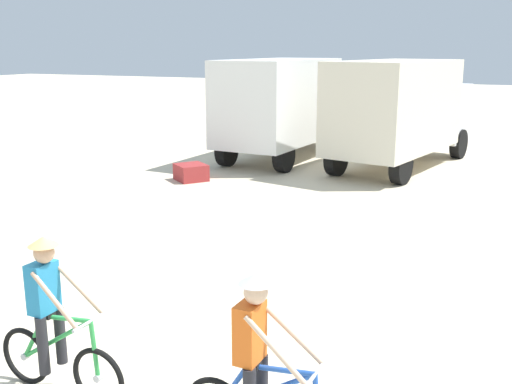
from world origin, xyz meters
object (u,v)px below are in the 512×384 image
object	(u,v)px
box_truck_cream_rv	(401,108)
cyclist_cowboy_hat	(53,323)
box_truck_white_box	(286,103)
supply_crate	(191,172)
cyclist_near_camera	(260,374)

from	to	relation	value
box_truck_cream_rv	cyclist_cowboy_hat	bearing A→B (deg)	-93.46
box_truck_white_box	supply_crate	bearing A→B (deg)	-104.08
box_truck_cream_rv	cyclist_cowboy_hat	world-z (taller)	box_truck_cream_rv
box_truck_white_box	cyclist_near_camera	bearing A→B (deg)	-69.39
cyclist_cowboy_hat	supply_crate	xyz separation A→B (m)	(-4.18, 10.09, -0.61)
supply_crate	cyclist_cowboy_hat	bearing A→B (deg)	-67.48
cyclist_cowboy_hat	supply_crate	size ratio (longest dim) A/B	2.21
box_truck_white_box	supply_crate	world-z (taller)	box_truck_white_box
supply_crate	box_truck_cream_rv	bearing A→B (deg)	41.02
box_truck_cream_rv	supply_crate	bearing A→B (deg)	-138.98
box_truck_white_box	box_truck_cream_rv	world-z (taller)	same
cyclist_near_camera	supply_crate	xyz separation A→B (m)	(-6.64, 10.11, -0.61)
cyclist_cowboy_hat	supply_crate	bearing A→B (deg)	112.52
box_truck_white_box	box_truck_cream_rv	xyz separation A→B (m)	(3.92, -0.13, 0.00)
cyclist_cowboy_hat	supply_crate	distance (m)	10.93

